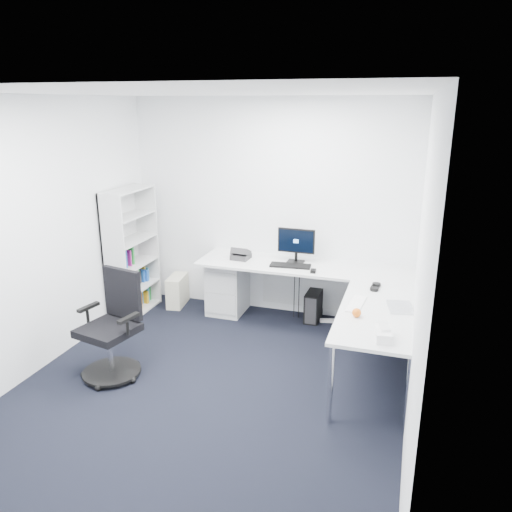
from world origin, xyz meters
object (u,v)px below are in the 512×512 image
(l_desk, at_px, (298,306))
(bookshelf, at_px, (132,252))
(laptop, at_px, (401,297))
(task_chair, at_px, (108,327))
(monitor, at_px, (296,245))

(l_desk, relative_size, bookshelf, 1.61)
(l_desk, distance_m, bookshelf, 2.22)
(laptop, bearing_deg, l_desk, 139.02)
(task_chair, xyz_separation_m, monitor, (1.43, 1.85, 0.45))
(bookshelf, xyz_separation_m, monitor, (2.03, 0.37, 0.17))
(l_desk, xyz_separation_m, task_chair, (-1.57, -1.43, 0.15))
(task_chair, xyz_separation_m, laptop, (2.69, 0.79, 0.35))
(task_chair, bearing_deg, monitor, 64.27)
(monitor, height_order, laptop, monitor)
(task_chair, height_order, laptop, task_chair)
(monitor, bearing_deg, laptop, -39.52)
(l_desk, relative_size, laptop, 7.98)
(l_desk, xyz_separation_m, monitor, (-0.14, 0.42, 0.60))
(bookshelf, distance_m, monitor, 2.07)
(bookshelf, bearing_deg, l_desk, -1.32)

